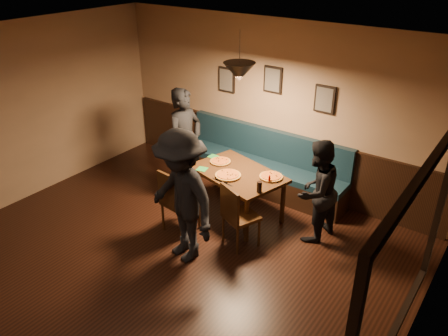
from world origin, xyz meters
name	(u,v)px	position (x,y,z in m)	size (l,w,h in m)	color
floor	(121,294)	(0.00, 0.00, 0.00)	(7.00, 7.00, 0.00)	black
ceiling	(89,63)	(0.00, 0.00, 2.80)	(7.00, 7.00, 0.00)	silver
wall_back	(273,106)	(0.00, 3.50, 1.40)	(6.00, 6.00, 0.00)	#8C704F
wall_right	(388,317)	(3.00, 0.00, 1.40)	(7.00, 7.00, 0.00)	#8C704F
wainscot	(269,157)	(0.00, 3.47, 0.50)	(5.88, 0.06, 1.00)	black
booth_bench	(261,162)	(0.00, 3.20, 0.50)	(3.00, 0.60, 1.00)	#0F232D
window_frame	(405,267)	(2.96, 0.50, 1.50)	(0.06, 2.56, 1.86)	black
window_glass	(401,266)	(2.93, 0.50, 1.50)	(2.40, 2.40, 0.00)	black
picture_left	(227,80)	(-0.90, 3.47, 1.70)	(0.32, 0.04, 0.42)	black
picture_center	(273,80)	(0.00, 3.47, 1.85)	(0.32, 0.04, 0.42)	black
picture_right	(325,99)	(0.90, 3.47, 1.70)	(0.32, 0.04, 0.42)	black
pendant_lamp	(239,72)	(0.14, 2.29, 2.25)	(0.44, 0.44, 0.25)	black
dining_table	(237,193)	(0.14, 2.29, 0.37)	(1.38, 0.88, 0.74)	black
chair_near_left	(180,200)	(-0.30, 1.48, 0.49)	(0.43, 0.43, 0.98)	black
chair_near_right	(241,215)	(0.61, 1.69, 0.47)	(0.42, 0.42, 0.95)	black
diner_left	(185,144)	(-0.91, 2.34, 0.91)	(0.67, 0.44, 1.82)	black
diner_right	(317,191)	(1.35, 2.44, 0.75)	(0.73, 0.57, 1.50)	black
diner_front	(182,197)	(0.14, 1.03, 0.91)	(1.18, 0.68, 1.83)	black
pizza_a	(220,161)	(-0.26, 2.41, 0.76)	(0.32, 0.32, 0.04)	gold
pizza_b	(228,175)	(0.11, 2.09, 0.76)	(0.38, 0.38, 0.04)	orange
pizza_c	(271,177)	(0.64, 2.43, 0.76)	(0.34, 0.34, 0.04)	orange
soda_glass	(259,187)	(0.71, 1.98, 0.82)	(0.07, 0.07, 0.16)	black
tabasco_bottle	(269,179)	(0.69, 2.29, 0.80)	(0.03, 0.03, 0.13)	#920904
napkin_a	(213,157)	(-0.47, 2.51, 0.74)	(0.14, 0.14, 0.01)	#1F772B
napkin_b	(202,169)	(-0.35, 2.06, 0.74)	(0.15, 0.15, 0.01)	#20782E
cutlery_set	(222,182)	(0.14, 1.90, 0.74)	(0.02, 0.21, 0.00)	#B4B4B9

